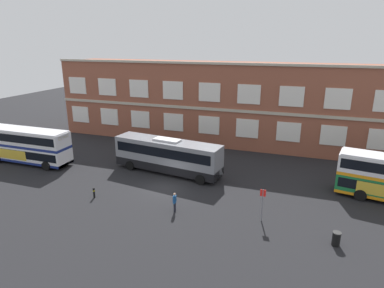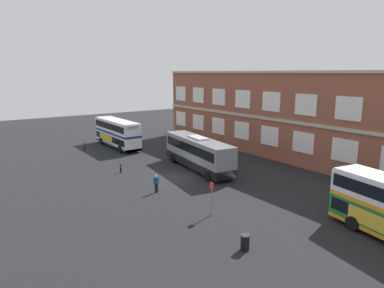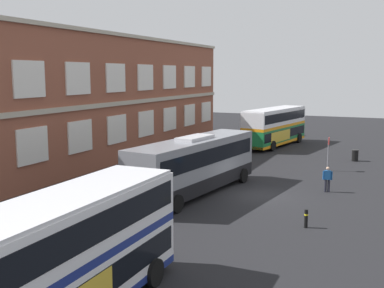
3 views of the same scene
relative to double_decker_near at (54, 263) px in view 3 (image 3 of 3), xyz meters
name	(u,v)px [view 3 (image 3 of 3)]	position (x,y,z in m)	size (l,w,h in m)	color
ground_plane	(228,192)	(18.06, 0.85, -2.15)	(120.00, 120.00, 0.00)	black
brick_terminal_building	(58,102)	(20.83, 16.83, 3.29)	(50.82, 8.19, 11.17)	brown
double_decker_near	(54,263)	(0.00, 0.00, 0.00)	(11.00, 2.88, 4.07)	silver
double_decker_middle	(275,126)	(39.08, 2.92, 0.00)	(11.28, 4.47, 4.07)	#197038
touring_coach	(195,165)	(16.71, 2.64, -0.24)	(12.24, 4.20, 3.80)	gray
waiting_passenger	(327,178)	(20.73, -5.14, -1.22)	(0.31, 0.64, 1.70)	black
bus_stand_flag	(328,151)	(27.78, -4.21, -0.51)	(0.44, 0.10, 2.70)	slate
station_litter_bin	(355,155)	(33.18, -5.85, -1.63)	(0.60, 0.60, 1.03)	black
safety_bollard_east	(306,218)	(12.81, -5.19, -1.66)	(0.19, 0.19, 0.95)	black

